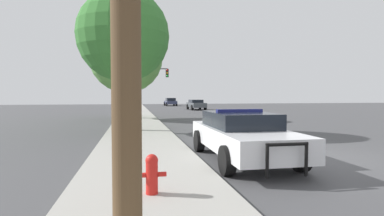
% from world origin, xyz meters
% --- Properties ---
extents(ground_plane, '(110.00, 110.00, 0.00)m').
position_xyz_m(ground_plane, '(0.00, 0.00, 0.00)').
color(ground_plane, '#474749').
extents(sidewalk_left, '(3.00, 110.00, 0.13)m').
position_xyz_m(sidewalk_left, '(-5.10, 0.00, 0.07)').
color(sidewalk_left, '#A3A099').
rests_on(sidewalk_left, ground_plane).
extents(police_car, '(2.10, 4.97, 1.43)m').
position_xyz_m(police_car, '(-2.36, 0.17, 0.73)').
color(police_car, white).
rests_on(police_car, ground_plane).
extents(fire_hydrant, '(0.50, 0.22, 0.69)m').
position_xyz_m(fire_hydrant, '(-5.07, -2.71, 0.50)').
color(fire_hydrant, red).
rests_on(fire_hydrant, sidewalk_left).
extents(traffic_light, '(4.18, 0.35, 4.69)m').
position_xyz_m(traffic_light, '(-3.93, 24.31, 3.50)').
color(traffic_light, '#424247').
rests_on(traffic_light, sidewalk_left).
extents(car_background_distant, '(2.04, 4.08, 1.36)m').
position_xyz_m(car_background_distant, '(1.11, 44.04, 0.72)').
color(car_background_distant, '#333856').
rests_on(car_background_distant, ground_plane).
extents(car_background_oncoming, '(1.93, 4.48, 1.27)m').
position_xyz_m(car_background_oncoming, '(2.52, 29.20, 0.69)').
color(car_background_oncoming, '#474C51').
rests_on(car_background_oncoming, ground_plane).
extents(tree_sidewalk_mid, '(5.47, 5.47, 7.34)m').
position_xyz_m(tree_sidewalk_mid, '(-5.82, 15.20, 4.73)').
color(tree_sidewalk_mid, brown).
rests_on(tree_sidewalk_mid, sidewalk_left).
extents(tree_sidewalk_near, '(4.45, 4.45, 6.81)m').
position_xyz_m(tree_sidewalk_near, '(-5.79, 7.14, 4.70)').
color(tree_sidewalk_near, brown).
rests_on(tree_sidewalk_near, sidewalk_left).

